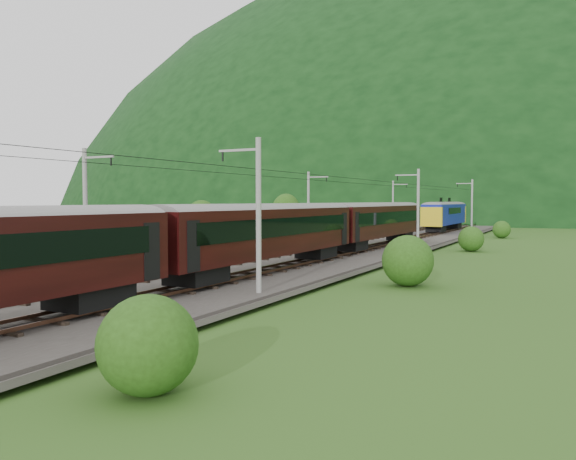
% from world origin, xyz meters
% --- Properties ---
extents(ground, '(600.00, 600.00, 0.00)m').
position_xyz_m(ground, '(0.00, 0.00, 0.00)').
color(ground, '#2E531A').
rests_on(ground, ground).
extents(railbed, '(14.00, 220.00, 0.30)m').
position_xyz_m(railbed, '(0.00, 10.00, 0.15)').
color(railbed, '#38332D').
rests_on(railbed, ground).
extents(track_left, '(2.40, 220.00, 0.27)m').
position_xyz_m(track_left, '(-2.40, 10.00, 0.37)').
color(track_left, '#503122').
rests_on(track_left, railbed).
extents(track_right, '(2.40, 220.00, 0.27)m').
position_xyz_m(track_right, '(2.40, 10.00, 0.37)').
color(track_right, '#503122').
rests_on(track_right, railbed).
extents(catenary_left, '(2.54, 192.28, 8.00)m').
position_xyz_m(catenary_left, '(-6.12, 32.00, 4.50)').
color(catenary_left, gray).
rests_on(catenary_left, railbed).
extents(catenary_right, '(2.54, 192.28, 8.00)m').
position_xyz_m(catenary_right, '(6.12, 32.00, 4.50)').
color(catenary_right, gray).
rests_on(catenary_right, railbed).
extents(overhead_wires, '(4.83, 198.00, 0.03)m').
position_xyz_m(overhead_wires, '(0.00, 10.00, 7.10)').
color(overhead_wires, black).
rests_on(overhead_wires, ground).
extents(mountain_main, '(504.00, 360.00, 244.00)m').
position_xyz_m(mountain_main, '(0.00, 260.00, 0.00)').
color(mountain_main, black).
rests_on(mountain_main, ground).
extents(mountain_ridge, '(336.00, 280.00, 132.00)m').
position_xyz_m(mountain_ridge, '(-120.00, 300.00, 0.00)').
color(mountain_ridge, black).
rests_on(mountain_ridge, ground).
extents(train, '(3.03, 121.97, 5.27)m').
position_xyz_m(train, '(2.40, 7.71, 3.58)').
color(train, black).
rests_on(train, ground).
extents(hazard_post_near, '(0.15, 0.15, 1.44)m').
position_xyz_m(hazard_post_near, '(-0.04, 26.61, 1.02)').
color(hazard_post_near, red).
rests_on(hazard_post_near, railbed).
extents(hazard_post_far, '(0.17, 0.17, 1.64)m').
position_xyz_m(hazard_post_far, '(0.57, 31.24, 1.12)').
color(hazard_post_far, red).
rests_on(hazard_post_far, railbed).
extents(signal, '(0.22, 0.22, 2.01)m').
position_xyz_m(signal, '(-3.76, 36.67, 1.48)').
color(signal, black).
rests_on(signal, railbed).
extents(vegetation_left, '(13.54, 147.20, 6.88)m').
position_xyz_m(vegetation_left, '(-14.28, 27.88, 2.41)').
color(vegetation_left, '#234612').
rests_on(vegetation_left, ground).
extents(vegetation_right, '(3.74, 97.13, 2.73)m').
position_xyz_m(vegetation_right, '(11.40, 5.78, 1.21)').
color(vegetation_right, '#234612').
rests_on(vegetation_right, ground).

